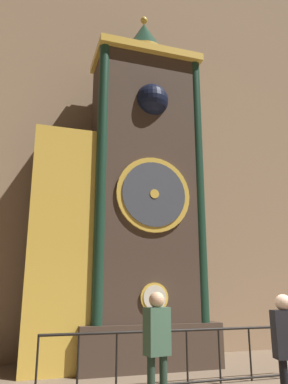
% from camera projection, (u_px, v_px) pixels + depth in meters
% --- Properties ---
extents(cathedral_back_wall, '(24.00, 0.32, 14.69)m').
position_uv_depth(cathedral_back_wall, '(137.00, 99.00, 11.46)').
color(cathedral_back_wall, '#997A5B').
rests_on(cathedral_back_wall, ground_plane).
extents(clock_tower, '(4.30, 1.85, 9.18)m').
position_uv_depth(clock_tower, '(128.00, 201.00, 9.15)').
color(clock_tower, '#423328').
rests_on(clock_tower, ground_plane).
extents(railing_fence, '(5.30, 0.05, 0.97)m').
position_uv_depth(railing_fence, '(187.00, 354.00, 6.79)').
color(railing_fence, black).
rests_on(railing_fence, ground_plane).
extents(visitor_near, '(0.38, 0.29, 1.64)m').
position_uv_depth(visitor_near, '(157.00, 339.00, 5.26)').
color(visitor_near, '#213427').
rests_on(visitor_near, ground_plane).
extents(visitor_far, '(0.38, 0.30, 1.61)m').
position_uv_depth(visitor_far, '(287.00, 343.00, 5.08)').
color(visitor_far, black).
rests_on(visitor_far, ground_plane).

